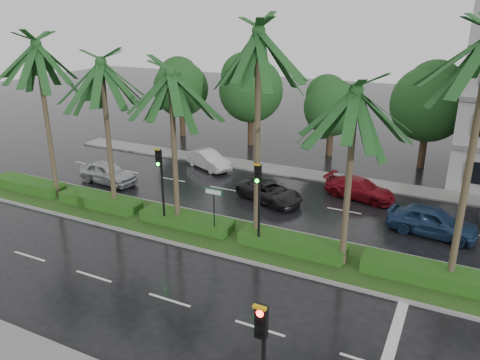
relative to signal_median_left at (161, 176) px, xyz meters
The scene contains 15 objects.
ground 5.01m from the signal_median_left, ahead, with size 120.00×120.00×0.00m, color black.
far_sidewalk 12.71m from the signal_median_left, 71.13° to the left, with size 40.00×2.00×0.12m, color slate.
median 5.00m from the signal_median_left, ahead, with size 36.00×4.00×0.15m.
hedge 4.79m from the signal_median_left, ahead, with size 35.20×1.40×0.60m.
lane_markings 7.68m from the signal_median_left, ahead, with size 34.00×13.06×0.01m.
palm_row 6.08m from the signal_median_left, 14.63° to the left, with size 26.30×4.20×10.87m.
signal_median_left is the anchor object (origin of this frame).
signal_median_right 5.50m from the signal_median_left, ahead, with size 0.34×0.42×4.36m.
street_sign 3.13m from the signal_median_left, ahead, with size 0.95×0.09×2.60m.
bg_trees 17.86m from the signal_median_left, 76.63° to the left, with size 32.99×5.42×7.82m.
car_silver 8.90m from the signal_median_left, 150.62° to the left, with size 4.27×1.72×1.46m, color #B1B3B9.
car_white 10.63m from the signal_median_left, 106.83° to the left, with size 3.98×1.39×1.31m, color #B6B6B6.
car_darkgrey 7.45m from the signal_median_left, 60.29° to the left, with size 4.42×2.04×1.23m, color black.
car_red 12.51m from the signal_median_left, 47.42° to the left, with size 4.38×1.78×1.27m, color maroon.
car_blue 14.19m from the signal_median_left, 23.91° to the left, with size 4.47×1.80×1.52m, color navy.
Camera 1 is at (9.73, -18.10, 11.00)m, focal length 35.00 mm.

